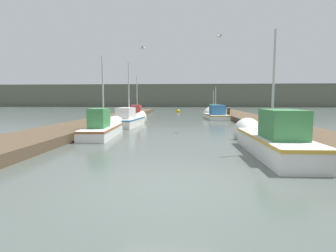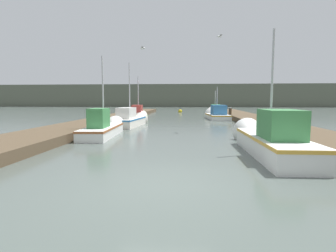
% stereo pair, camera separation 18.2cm
% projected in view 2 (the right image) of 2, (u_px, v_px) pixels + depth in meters
% --- Properties ---
extents(ground_plane, '(200.00, 200.00, 0.00)m').
position_uv_depth(ground_plane, '(162.00, 183.00, 6.09)').
color(ground_plane, '#47514C').
extents(dock_left, '(2.98, 40.00, 0.41)m').
position_uv_depth(dock_left, '(110.00, 120.00, 22.42)').
color(dock_left, '#4C3D2B').
rests_on(dock_left, ground_plane).
extents(dock_right, '(2.98, 40.00, 0.41)m').
position_uv_depth(dock_right, '(257.00, 121.00, 21.44)').
color(dock_right, '#4C3D2B').
rests_on(dock_right, ground_plane).
extents(distant_shore_ridge, '(120.00, 16.00, 5.82)m').
position_uv_depth(distant_shore_ridge, '(187.00, 96.00, 74.10)').
color(distant_shore_ridge, '#565B4C').
rests_on(distant_shore_ridge, ground_plane).
extents(fishing_boat_0, '(1.58, 6.37, 4.70)m').
position_uv_depth(fishing_boat_0, '(267.00, 138.00, 9.63)').
color(fishing_boat_0, silver).
rests_on(fishing_boat_0, ground_plane).
extents(fishing_boat_1, '(1.63, 5.53, 4.55)m').
position_uv_depth(fishing_boat_1, '(105.00, 127.00, 14.21)').
color(fishing_boat_1, silver).
rests_on(fishing_boat_1, ground_plane).
extents(fishing_boat_2, '(1.82, 5.20, 4.93)m').
position_uv_depth(fishing_boat_2, '(131.00, 120.00, 19.34)').
color(fishing_boat_2, silver).
rests_on(fishing_boat_2, ground_plane).
extents(fishing_boat_3, '(1.71, 5.28, 4.31)m').
position_uv_depth(fishing_boat_3, '(139.00, 116.00, 23.44)').
color(fishing_boat_3, silver).
rests_on(fishing_boat_3, ground_plane).
extents(fishing_boat_4, '(2.14, 5.62, 3.75)m').
position_uv_depth(fishing_boat_4, '(216.00, 114.00, 26.30)').
color(fishing_boat_4, silver).
rests_on(fishing_boat_4, ground_plane).
extents(fishing_boat_5, '(1.66, 5.47, 3.37)m').
position_uv_depth(fishing_boat_5, '(215.00, 112.00, 31.47)').
color(fishing_boat_5, silver).
rests_on(fishing_boat_5, ground_plane).
extents(mooring_piling_0, '(0.34, 0.34, 1.12)m').
position_uv_depth(mooring_piling_0, '(230.00, 113.00, 26.08)').
color(mooring_piling_0, '#473523').
rests_on(mooring_piling_0, ground_plane).
extents(mooring_piling_1, '(0.34, 0.34, 1.10)m').
position_uv_depth(mooring_piling_1, '(127.00, 115.00, 22.80)').
color(mooring_piling_1, '#473523').
rests_on(mooring_piling_1, ground_plane).
extents(mooring_piling_2, '(0.31, 0.31, 0.96)m').
position_uv_depth(mooring_piling_2, '(120.00, 118.00, 20.77)').
color(mooring_piling_2, '#473523').
rests_on(mooring_piling_2, ground_plane).
extents(mooring_piling_3, '(0.34, 0.34, 1.20)m').
position_uv_depth(mooring_piling_3, '(120.00, 116.00, 21.02)').
color(mooring_piling_3, '#473523').
rests_on(mooring_piling_3, ground_plane).
extents(channel_buoy, '(0.57, 0.57, 1.07)m').
position_uv_depth(channel_buoy, '(180.00, 111.00, 39.32)').
color(channel_buoy, gold).
rests_on(channel_buoy, ground_plane).
extents(seagull_lead, '(0.31, 0.56, 0.12)m').
position_uv_depth(seagull_lead, '(220.00, 36.00, 15.31)').
color(seagull_lead, white).
extents(seagull_1, '(0.29, 0.55, 0.12)m').
position_uv_depth(seagull_1, '(143.00, 48.00, 14.60)').
color(seagull_1, white).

